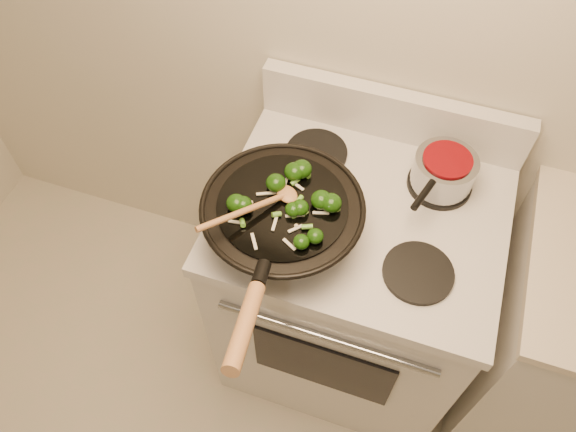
% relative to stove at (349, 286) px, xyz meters
% --- Properties ---
extents(stove, '(0.78, 0.67, 1.08)m').
position_rel_stove_xyz_m(stove, '(0.00, 0.00, 0.00)').
color(stove, silver).
rests_on(stove, ground).
extents(wok, '(0.41, 0.68, 0.27)m').
position_rel_stove_xyz_m(wok, '(-0.18, -0.16, 0.53)').
color(wok, black).
rests_on(wok, stove).
extents(stirfry, '(0.27, 0.28, 0.05)m').
position_rel_stove_xyz_m(stirfry, '(-0.16, -0.14, 0.60)').
color(stirfry, '#133708').
rests_on(stirfry, wok).
extents(wooden_spoon, '(0.19, 0.24, 0.07)m').
position_rel_stove_xyz_m(wooden_spoon, '(-0.22, -0.18, 0.61)').
color(wooden_spoon, '#AA7243').
rests_on(wooden_spoon, wok).
extents(saucepan, '(0.17, 0.27, 0.10)m').
position_rel_stove_xyz_m(saucepan, '(0.18, 0.15, 0.51)').
color(saucepan, '#94979C').
rests_on(saucepan, stove).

